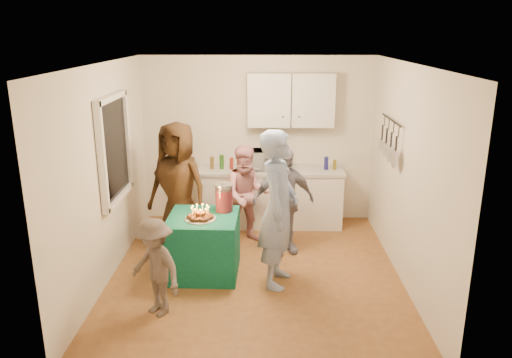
{
  "coord_description": "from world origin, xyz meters",
  "views": [
    {
      "loc": [
        0.11,
        -5.7,
        2.97
      ],
      "look_at": [
        0.0,
        0.35,
        1.15
      ],
      "focal_mm": 35.0,
      "sensor_mm": 36.0,
      "label": 1
    }
  ],
  "objects_px": {
    "man_birthday": "(278,209)",
    "child_near_left": "(155,268)",
    "microwave": "(270,160)",
    "punch_jar": "(224,198)",
    "woman_back_center": "(247,195)",
    "counter": "(270,198)",
    "party_table": "(204,245)",
    "woman_back_right": "(283,201)",
    "woman_back_left": "(178,187)"
  },
  "relations": [
    {
      "from": "microwave",
      "to": "counter",
      "type": "bearing_deg",
      "value": -3.85
    },
    {
      "from": "punch_jar",
      "to": "child_near_left",
      "type": "xyz_separation_m",
      "value": [
        -0.65,
        -1.16,
        -0.38
      ]
    },
    {
      "from": "counter",
      "to": "woman_back_center",
      "type": "relative_size",
      "value": 1.54
    },
    {
      "from": "child_near_left",
      "to": "microwave",
      "type": "bearing_deg",
      "value": 103.28
    },
    {
      "from": "punch_jar",
      "to": "woman_back_center",
      "type": "xyz_separation_m",
      "value": [
        0.26,
        0.78,
        -0.22
      ]
    },
    {
      "from": "man_birthday",
      "to": "child_near_left",
      "type": "distance_m",
      "value": 1.56
    },
    {
      "from": "counter",
      "to": "punch_jar",
      "type": "bearing_deg",
      "value": -112.24
    },
    {
      "from": "woman_back_left",
      "to": "counter",
      "type": "bearing_deg",
      "value": 59.56
    },
    {
      "from": "party_table",
      "to": "woman_back_center",
      "type": "bearing_deg",
      "value": 62.52
    },
    {
      "from": "punch_jar",
      "to": "woman_back_left",
      "type": "distance_m",
      "value": 0.85
    },
    {
      "from": "counter",
      "to": "woman_back_center",
      "type": "xyz_separation_m",
      "value": [
        -0.34,
        -0.69,
        0.28
      ]
    },
    {
      "from": "party_table",
      "to": "punch_jar",
      "type": "height_order",
      "value": "punch_jar"
    },
    {
      "from": "counter",
      "to": "woman_back_center",
      "type": "distance_m",
      "value": 0.82
    },
    {
      "from": "microwave",
      "to": "child_near_left",
      "type": "relative_size",
      "value": 0.49
    },
    {
      "from": "woman_back_center",
      "to": "woman_back_right",
      "type": "distance_m",
      "value": 0.6
    },
    {
      "from": "man_birthday",
      "to": "woman_back_right",
      "type": "height_order",
      "value": "man_birthday"
    },
    {
      "from": "counter",
      "to": "microwave",
      "type": "bearing_deg",
      "value": 180.0
    },
    {
      "from": "microwave",
      "to": "punch_jar",
      "type": "relative_size",
      "value": 1.57
    },
    {
      "from": "microwave",
      "to": "punch_jar",
      "type": "xyz_separation_m",
      "value": [
        -0.59,
        -1.47,
        -0.13
      ]
    },
    {
      "from": "microwave",
      "to": "child_near_left",
      "type": "height_order",
      "value": "microwave"
    },
    {
      "from": "punch_jar",
      "to": "child_near_left",
      "type": "height_order",
      "value": "punch_jar"
    },
    {
      "from": "woman_back_left",
      "to": "woman_back_center",
      "type": "xyz_separation_m",
      "value": [
        0.93,
        0.25,
        -0.19
      ]
    },
    {
      "from": "microwave",
      "to": "woman_back_right",
      "type": "bearing_deg",
      "value": -84.36
    },
    {
      "from": "woman_back_left",
      "to": "woman_back_right",
      "type": "height_order",
      "value": "woman_back_left"
    },
    {
      "from": "counter",
      "to": "child_near_left",
      "type": "distance_m",
      "value": 2.91
    },
    {
      "from": "punch_jar",
      "to": "man_birthday",
      "type": "distance_m",
      "value": 0.81
    },
    {
      "from": "counter",
      "to": "child_near_left",
      "type": "xyz_separation_m",
      "value": [
        -1.25,
        -2.63,
        0.12
      ]
    },
    {
      "from": "counter",
      "to": "party_table",
      "type": "bearing_deg",
      "value": -116.99
    },
    {
      "from": "party_table",
      "to": "child_near_left",
      "type": "distance_m",
      "value": 1.05
    },
    {
      "from": "woman_back_left",
      "to": "microwave",
      "type": "bearing_deg",
      "value": 59.7
    },
    {
      "from": "punch_jar",
      "to": "woman_back_center",
      "type": "distance_m",
      "value": 0.86
    },
    {
      "from": "counter",
      "to": "child_near_left",
      "type": "bearing_deg",
      "value": -115.37
    },
    {
      "from": "punch_jar",
      "to": "woman_back_left",
      "type": "height_order",
      "value": "woman_back_left"
    },
    {
      "from": "man_birthday",
      "to": "woman_back_left",
      "type": "bearing_deg",
      "value": 65.23
    },
    {
      "from": "woman_back_right",
      "to": "microwave",
      "type": "bearing_deg",
      "value": 82.31
    },
    {
      "from": "man_birthday",
      "to": "woman_back_left",
      "type": "height_order",
      "value": "man_birthday"
    },
    {
      "from": "punch_jar",
      "to": "woman_back_center",
      "type": "relative_size",
      "value": 0.24
    },
    {
      "from": "man_birthday",
      "to": "woman_back_right",
      "type": "bearing_deg",
      "value": 5.26
    },
    {
      "from": "counter",
      "to": "punch_jar",
      "type": "height_order",
      "value": "punch_jar"
    },
    {
      "from": "counter",
      "to": "punch_jar",
      "type": "xyz_separation_m",
      "value": [
        -0.6,
        -1.47,
        0.5
      ]
    },
    {
      "from": "man_birthday",
      "to": "child_near_left",
      "type": "relative_size",
      "value": 1.73
    },
    {
      "from": "child_near_left",
      "to": "woman_back_right",
      "type": "bearing_deg",
      "value": 87.33
    },
    {
      "from": "counter",
      "to": "woman_back_right",
      "type": "bearing_deg",
      "value": -80.88
    },
    {
      "from": "party_table",
      "to": "woman_back_right",
      "type": "xyz_separation_m",
      "value": [
        1.01,
        0.65,
        0.36
      ]
    },
    {
      "from": "woman_back_center",
      "to": "child_near_left",
      "type": "bearing_deg",
      "value": -126.14
    },
    {
      "from": "party_table",
      "to": "woman_back_center",
      "type": "height_order",
      "value": "woman_back_center"
    },
    {
      "from": "man_birthday",
      "to": "child_near_left",
      "type": "height_order",
      "value": "man_birthday"
    },
    {
      "from": "microwave",
      "to": "woman_back_center",
      "type": "bearing_deg",
      "value": -119.67
    },
    {
      "from": "counter",
      "to": "man_birthday",
      "type": "height_order",
      "value": "man_birthday"
    },
    {
      "from": "woman_back_center",
      "to": "woman_back_left",
      "type": "bearing_deg",
      "value": -175.82
    }
  ]
}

